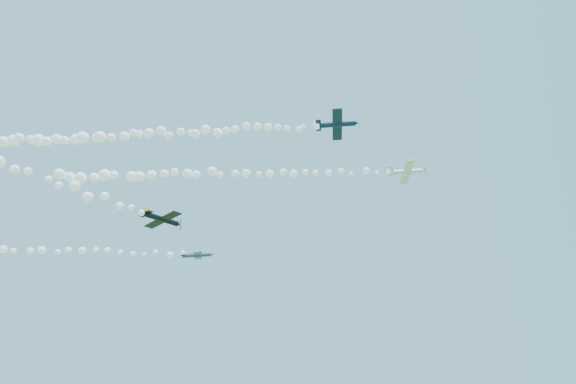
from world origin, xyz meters
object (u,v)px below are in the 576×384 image
(plane_navy, at_px, (337,124))
(plane_grey, at_px, (197,255))
(plane_white, at_px, (407,172))
(plane_black, at_px, (162,219))

(plane_navy, xyz_separation_m, plane_grey, (-40.68, 27.24, -10.49))
(plane_white, distance_m, plane_navy, 25.01)
(plane_navy, xyz_separation_m, plane_black, (-26.34, -9.88, -18.56))
(plane_grey, distance_m, plane_black, 40.61)
(plane_navy, distance_m, plane_grey, 50.07)
(plane_navy, height_order, plane_black, plane_navy)
(plane_grey, relative_size, plane_black, 1.04)
(plane_navy, relative_size, plane_black, 1.11)
(plane_white, relative_size, plane_black, 1.13)
(plane_white, relative_size, plane_grey, 1.09)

